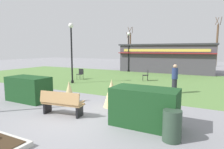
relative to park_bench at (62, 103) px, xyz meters
The scene contains 19 objects.
ground_plane 0.74m from the park_bench, ahead, with size 80.00×80.00×0.00m, color gray.
lawn_patch 9.50m from the park_bench, 86.57° to the left, with size 36.00×12.00×0.01m, color #5B8442.
park_bench is the anchor object (origin of this frame).
hedge_left 3.06m from the park_bench, 163.26° to the left, with size 2.16×1.10×1.20m, color #19421E.
hedge_right 3.18m from the park_bench, ahead, with size 2.16×1.10×1.27m, color #19421E.
ornamental_grass_behind_left 2.52m from the park_bench, 47.53° to the left, with size 0.68×0.68×1.17m, color #D1BC7F.
ornamental_grass_behind_right 1.91m from the park_bench, 121.72° to the left, with size 0.57×0.57×1.03m, color #D1BC7F.
ornamental_grass_behind_center 2.22m from the park_bench, 57.80° to the left, with size 0.73×0.73×1.23m, color #D1BC7F.
lamppost_mid 7.62m from the park_bench, 126.08° to the left, with size 0.36×0.36×4.44m.
lamppost_far 15.44m from the park_bench, 103.20° to the left, with size 0.36×0.36×4.44m.
trash_bin 4.17m from the park_bench, ahead, with size 0.52×0.52×0.88m, color #2D4233.
food_kiosk 16.78m from the park_bench, 88.67° to the left, with size 10.18×4.20×3.12m.
cafe_chair_east 9.07m from the park_bench, 122.36° to the left, with size 0.48×0.48×0.89m.
cafe_chair_center 9.52m from the park_bench, 87.91° to the left, with size 0.57×0.57×0.89m.
person_strolling 6.68m from the park_bench, 61.59° to the left, with size 0.34×0.34×1.69m.
parked_car_west_slot 23.72m from the park_bench, 95.33° to the left, with size 4.36×2.38×1.20m.
tree_left_bg 28.00m from the park_bench, 78.80° to the left, with size 0.91×0.96×7.21m.
tree_right_bg 32.53m from the park_bench, 108.37° to the left, with size 0.91×0.96×5.88m.
tree_center_bg 29.27m from the park_bench, 107.20° to the left, with size 0.91×0.96×6.59m.
Camera 1 is at (4.49, -5.50, 2.54)m, focal length 30.95 mm.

